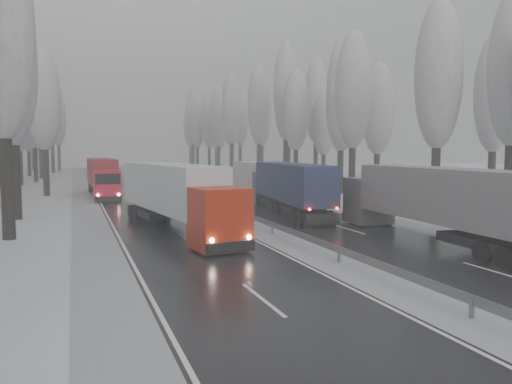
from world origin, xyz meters
TOP-DOWN VIEW (x-y plane):
  - ground at (0.00, 0.00)m, footprint 260.00×260.00m
  - carriageway_right at (5.25, 30.00)m, footprint 7.50×200.00m
  - carriageway_left at (-5.25, 30.00)m, footprint 7.50×200.00m
  - median_slush at (0.00, 30.00)m, footprint 3.00×200.00m
  - shoulder_right at (10.20, 30.00)m, footprint 2.40×200.00m
  - shoulder_left at (-10.20, 30.00)m, footprint 2.40×200.00m
  - median_guardrail at (0.00, 29.99)m, footprint 0.12×200.00m
  - tree_16 at (15.04, 15.67)m, footprint 3.60×3.60m
  - tree_17 at (24.68, 19.67)m, footprint 3.60×3.60m
  - tree_18 at (14.51, 27.03)m, footprint 3.60×3.60m
  - tree_19 at (20.02, 31.03)m, footprint 3.60×3.60m
  - tree_20 at (17.90, 35.17)m, footprint 3.60×3.60m
  - tree_21 at (20.12, 39.17)m, footprint 3.60×3.60m
  - tree_22 at (17.02, 45.60)m, footprint 3.60×3.60m
  - tree_23 at (23.31, 49.60)m, footprint 3.60×3.60m
  - tree_24 at (17.90, 51.02)m, footprint 3.60×3.60m
  - tree_25 at (24.81, 55.02)m, footprint 3.60×3.60m
  - tree_26 at (17.56, 61.27)m, footprint 3.60×3.60m
  - tree_27 at (24.72, 65.27)m, footprint 3.60×3.60m
  - tree_28 at (16.34, 71.95)m, footprint 3.60×3.60m
  - tree_29 at (23.71, 75.95)m, footprint 3.60×3.60m
  - tree_30 at (16.56, 81.70)m, footprint 3.60×3.60m
  - tree_31 at (22.48, 85.70)m, footprint 3.60×3.60m
  - tree_32 at (16.63, 89.21)m, footprint 3.60×3.60m
  - tree_33 at (19.77, 93.21)m, footprint 3.60×3.60m
  - tree_34 at (15.73, 96.32)m, footprint 3.60×3.60m
  - tree_35 at (24.94, 100.32)m, footprint 3.60×3.60m
  - tree_36 at (17.04, 106.16)m, footprint 3.60×3.60m
  - tree_37 at (24.02, 110.16)m, footprint 3.60×3.60m
  - tree_38 at (18.73, 116.73)m, footprint 3.60×3.60m
  - tree_39 at (21.55, 120.73)m, footprint 3.60×3.60m
  - tree_56 at (-14.71, 15.70)m, footprint 3.60×3.60m
  - tree_58 at (-15.13, 24.57)m, footprint 3.60×3.60m
  - tree_62 at (-13.94, 43.73)m, footprint 3.60×3.60m
  - tree_64 at (-18.26, 52.71)m, footprint 3.60×3.60m
  - tree_66 at (-18.16, 62.35)m, footprint 3.60×3.60m
  - tree_67 at (-19.54, 66.35)m, footprint 3.60×3.60m
  - tree_68 at (-16.58, 69.11)m, footprint 3.60×3.60m
  - tree_69 at (-21.42, 73.11)m, footprint 3.60×3.60m
  - tree_70 at (-16.33, 79.19)m, footprint 3.60×3.60m
  - tree_71 at (-21.09, 83.19)m, footprint 3.60×3.60m
  - tree_72 at (-18.93, 88.54)m, footprint 3.60×3.60m
  - tree_73 at (-21.82, 92.54)m, footprint 3.60×3.60m
  - tree_74 at (-15.07, 99.33)m, footprint 3.60×3.60m
  - tree_75 at (-24.20, 103.33)m, footprint 3.60×3.60m
  - tree_76 at (-14.05, 108.72)m, footprint 3.60×3.60m
  - tree_77 at (-19.66, 112.72)m, footprint 3.60×3.60m
  - tree_78 at (-17.56, 115.31)m, footprint 3.60×3.60m
  - tree_79 at (-20.33, 119.31)m, footprint 3.60×3.60m
  - truck_grey_tarp at (7.33, 6.75)m, footprint 3.30×16.27m
  - truck_blue_box at (4.64, 20.32)m, footprint 4.21×15.89m
  - truck_cream_box at (5.39, 27.93)m, footprint 2.44×15.21m
  - box_truck_distant at (2.66, 82.34)m, footprint 2.75×7.65m
  - truck_red_white at (-5.29, 14.95)m, footprint 4.73×16.52m
  - truck_red_red at (-8.20, 41.20)m, footprint 2.68×15.92m

SIDE VIEW (x-z plane):
  - ground at x=0.00m, z-range 0.00..0.00m
  - carriageway_right at x=5.25m, z-range 0.00..0.03m
  - carriageway_left at x=-5.25m, z-range 0.00..0.03m
  - median_slush at x=0.00m, z-range 0.00..0.04m
  - shoulder_right at x=10.20m, z-range 0.00..0.04m
  - shoulder_left at x=-10.20m, z-range 0.00..0.04m
  - median_guardrail at x=0.00m, z-range 0.22..0.98m
  - box_truck_distant at x=2.66m, z-range 0.03..2.84m
  - truck_cream_box at x=5.39m, z-range 0.33..4.22m
  - truck_blue_box at x=4.64m, z-range 0.34..4.38m
  - truck_red_red at x=-8.20m, z-range 0.34..4.41m
  - truck_grey_tarp at x=7.33m, z-range 0.35..4.49m
  - truck_red_white at x=-5.29m, z-range 0.35..4.55m
  - tree_23 at x=23.31m, z-range 1.99..15.54m
  - tree_77 at x=-19.66m, z-range 2.10..16.42m
  - tree_33 at x=19.77m, z-range 2.10..16.42m
  - tree_19 at x=20.02m, z-range 2.13..16.70m
  - tree_72 at x=-18.93m, z-range 2.21..17.31m
  - tree_66 at x=-18.16m, z-range 2.22..17.45m
  - tree_64 at x=-18.26m, z-range 2.25..17.67m
  - tree_17 at x=24.68m, z-range 2.27..17.80m
  - tree_20 at x=17.90m, z-range 2.29..18.00m
  - tree_22 at x=17.02m, z-range 2.31..18.17m
  - tree_62 at x=-13.94m, z-range 2.34..18.38m
  - tree_39 at x=21.55m, z-range 2.36..18.54m
  - tree_37 at x=24.02m, z-range 2.38..18.75m
  - tree_16 at x=15.04m, z-range 2.40..18.93m
  - tree_18 at x=14.51m, z-range 2.41..18.99m
  - tree_68 at x=-16.58m, z-range 2.42..19.07m
  - tree_79 at x=-20.33m, z-range 2.48..19.54m
  - tree_70 at x=-16.33m, z-range 2.48..19.57m
  - tree_67 at x=-19.54m, z-range 2.48..19.58m
  - tree_58 at x=-15.13m, z-range 2.50..19.71m
  - tree_73 at x=-21.82m, z-range 2.50..19.72m
  - tree_32 at x=16.63m, z-range 2.51..19.85m
  - tree_27 at x=24.72m, z-range 2.55..20.17m
  - tree_34 at x=15.73m, z-range 2.55..20.19m
  - tree_30 at x=16.56m, z-range 2.59..20.45m
  - tree_38 at x=18.73m, z-range 2.60..20.58m
  - tree_29 at x=23.71m, z-range 2.62..20.73m
  - tree_56 at x=-14.71m, z-range 2.62..20.75m
  - tree_35 at x=24.94m, z-range 2.64..20.89m
  - tree_76 at x=-14.05m, z-range 2.68..21.23m
  - tree_31 at x=22.48m, z-range 2.68..21.26m
  - tree_75 at x=-24.20m, z-range 2.69..21.29m
  - tree_21 at x=20.12m, z-range 2.69..21.31m
  - tree_26 at x=17.56m, z-range 2.71..21.49m
  - tree_69 at x=-21.42m, z-range 2.79..22.13m
  - tree_25 at x=24.81m, z-range 2.80..22.24m
  - tree_78 at x=-17.56m, z-range 2.81..22.37m
  - tree_71 at x=-21.09m, z-range 2.82..22.43m
  - tree_28 at x=16.34m, z-range 2.82..22.45m
  - tree_74 at x=-15.07m, z-range 2.83..22.52m
  - tree_36 at x=17.04m, z-range 2.91..23.13m
  - tree_24 at x=17.90m, z-range 2.94..23.43m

